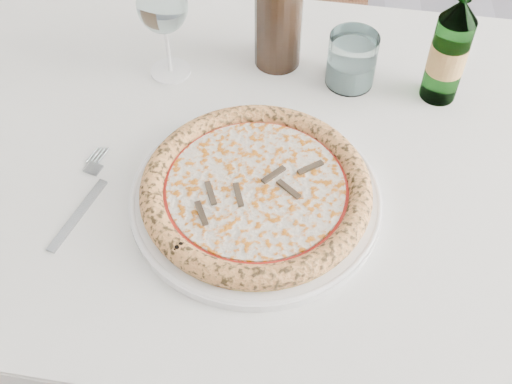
# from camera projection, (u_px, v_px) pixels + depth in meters

# --- Properties ---
(dining_table) EXTENTS (1.41, 0.90, 0.76)m
(dining_table) POSITION_uv_depth(u_px,v_px,m) (261.00, 190.00, 1.04)
(dining_table) COLOR brown
(dining_table) RESTS_ON floor
(plate) EXTENTS (0.35, 0.35, 0.02)m
(plate) POSITION_uv_depth(u_px,v_px,m) (256.00, 197.00, 0.89)
(plate) COLOR white
(plate) RESTS_ON dining_table
(pizza) EXTENTS (0.32, 0.32, 0.03)m
(pizza) POSITION_uv_depth(u_px,v_px,m) (256.00, 189.00, 0.88)
(pizza) COLOR tan
(pizza) RESTS_ON plate
(fork) EXTENTS (0.05, 0.19, 0.00)m
(fork) POSITION_uv_depth(u_px,v_px,m) (83.00, 199.00, 0.90)
(fork) COLOR gray
(fork) RESTS_ON dining_table
(wine_glass) EXTENTS (0.08, 0.08, 0.18)m
(wine_glass) POSITION_uv_depth(u_px,v_px,m) (162.00, 7.00, 0.98)
(wine_glass) COLOR white
(wine_glass) RESTS_ON dining_table
(tumbler) EXTENTS (0.08, 0.08, 0.09)m
(tumbler) POSITION_uv_depth(u_px,v_px,m) (351.00, 63.00, 1.03)
(tumbler) COLOR silver
(tumbler) RESTS_ON dining_table
(beer_bottle) EXTENTS (0.06, 0.06, 0.22)m
(beer_bottle) POSITION_uv_depth(u_px,v_px,m) (450.00, 50.00, 0.97)
(beer_bottle) COLOR #427B40
(beer_bottle) RESTS_ON dining_table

